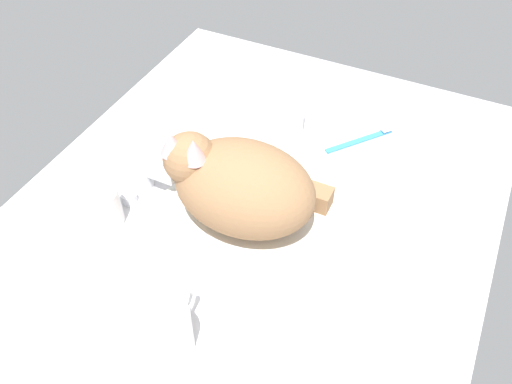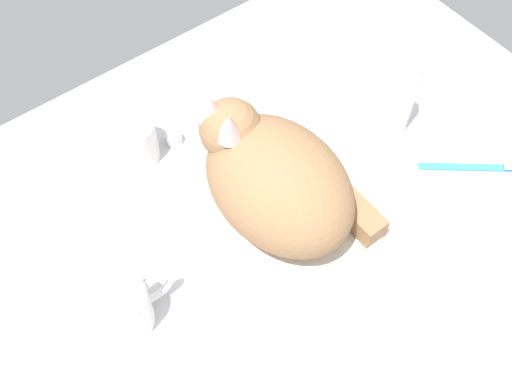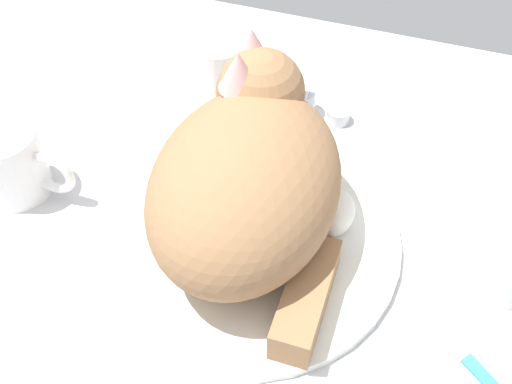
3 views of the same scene
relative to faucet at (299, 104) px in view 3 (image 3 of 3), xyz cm
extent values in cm
cube|color=silver|center=(0.00, -20.09, -3.78)|extent=(110.00, 82.50, 3.00)
cylinder|color=silver|center=(0.00, -20.09, -1.74)|extent=(31.97, 31.97, 1.07)
cylinder|color=silver|center=(0.00, 0.97, -0.52)|extent=(3.60, 3.60, 3.51)
cube|color=silver|center=(0.00, -2.54, 2.23)|extent=(2.00, 7.03, 2.00)
cylinder|color=silver|center=(-4.77, 0.97, -1.38)|extent=(2.80, 2.80, 1.80)
cylinder|color=silver|center=(4.77, 0.97, -1.38)|extent=(2.80, 2.80, 1.80)
ellipsoid|color=#936B47|center=(0.00, -20.09, 6.12)|extent=(18.11, 24.63, 14.65)
sphere|color=#936B47|center=(-1.42, -10.93, 10.15)|extent=(9.05, 9.05, 8.98)
ellipsoid|color=white|center=(-1.41, -12.72, 7.95)|extent=(4.99, 5.88, 4.94)
cone|color=#DB9E9E|center=(-2.98, -12.96, 13.96)|extent=(4.07, 4.07, 4.04)
cone|color=#DB9E9E|center=(-3.01, -8.92, 13.96)|extent=(4.07, 4.07, 4.04)
cube|color=#936B47|center=(8.11, -26.75, 0.69)|extent=(3.83, 12.14, 3.80)
ellipsoid|color=white|center=(8.46, -15.73, 0.50)|extent=(3.65, 5.63, 3.42)
cylinder|color=white|center=(-26.39, -21.00, 1.88)|extent=(7.36, 7.36, 8.31)
torus|color=white|center=(-21.51, -21.00, 1.88)|extent=(5.66, 1.00, 5.66)
cylinder|color=white|center=(-11.00, 2.25, 1.48)|extent=(7.46, 7.46, 7.52)
camera|label=1|loc=(-55.56, -48.86, 69.26)|focal=37.80mm
camera|label=2|loc=(-30.50, -55.08, 75.78)|focal=42.32mm
camera|label=3|loc=(14.07, -59.72, 53.01)|focal=46.50mm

